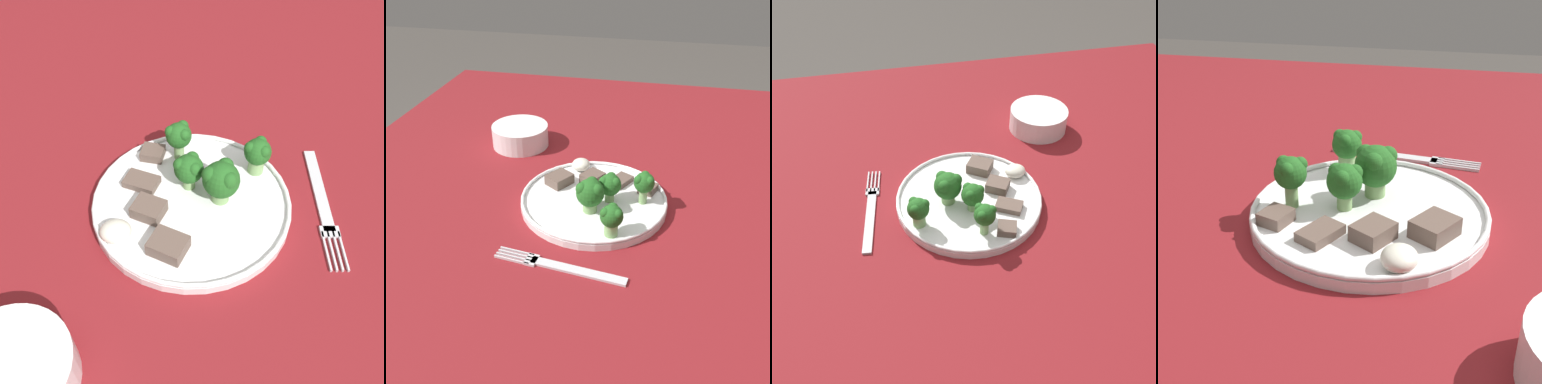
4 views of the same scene
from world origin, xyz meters
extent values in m
cube|color=maroon|center=(0.00, 0.00, 0.70)|extent=(1.31, 1.18, 0.03)
cylinder|color=brown|center=(0.60, 0.53, 0.34)|extent=(0.06, 0.06, 0.68)
cylinder|color=white|center=(0.00, 0.05, 0.72)|extent=(0.25, 0.25, 0.01)
torus|color=white|center=(0.00, 0.05, 0.73)|extent=(0.25, 0.25, 0.01)
cube|color=silver|center=(-0.17, 0.04, 0.72)|extent=(0.03, 0.14, 0.00)
cube|color=silver|center=(-0.16, 0.12, 0.72)|extent=(0.03, 0.02, 0.00)
cube|color=silver|center=(-0.15, 0.14, 0.72)|extent=(0.01, 0.06, 0.00)
cube|color=silver|center=(-0.16, 0.14, 0.72)|extent=(0.01, 0.06, 0.00)
cube|color=silver|center=(-0.16, 0.14, 0.72)|extent=(0.01, 0.06, 0.00)
cube|color=silver|center=(-0.17, 0.15, 0.72)|extent=(0.01, 0.06, 0.00)
cylinder|color=white|center=(0.19, 0.25, 0.74)|extent=(0.12, 0.12, 0.05)
cylinder|color=silver|center=(0.19, 0.25, 0.73)|extent=(0.10, 0.10, 0.03)
cylinder|color=#7FA866|center=(0.00, 0.03, 0.74)|extent=(0.02, 0.02, 0.02)
sphere|color=#215B1E|center=(0.00, 0.03, 0.76)|extent=(0.04, 0.04, 0.04)
sphere|color=#215B1E|center=(0.01, 0.03, 0.77)|extent=(0.02, 0.02, 0.02)
sphere|color=#215B1E|center=(-0.01, 0.04, 0.77)|extent=(0.02, 0.02, 0.02)
sphere|color=#215B1E|center=(-0.01, 0.02, 0.77)|extent=(0.02, 0.02, 0.02)
cylinder|color=#7FA866|center=(-0.04, 0.05, 0.74)|extent=(0.02, 0.02, 0.02)
sphere|color=#215B1E|center=(-0.04, 0.05, 0.76)|extent=(0.05, 0.05, 0.05)
sphere|color=#215B1E|center=(-0.02, 0.05, 0.77)|extent=(0.02, 0.02, 0.02)
sphere|color=#215B1E|center=(-0.04, 0.07, 0.77)|extent=(0.02, 0.02, 0.02)
sphere|color=#215B1E|center=(-0.04, 0.04, 0.77)|extent=(0.02, 0.02, 0.02)
cylinder|color=#7FA866|center=(-0.09, 0.01, 0.74)|extent=(0.02, 0.02, 0.02)
sphere|color=#215B1E|center=(-0.09, 0.01, 0.76)|extent=(0.04, 0.04, 0.04)
sphere|color=#215B1E|center=(-0.08, 0.01, 0.77)|extent=(0.02, 0.02, 0.02)
sphere|color=#215B1E|center=(-0.10, 0.02, 0.77)|extent=(0.02, 0.02, 0.02)
sphere|color=#215B1E|center=(-0.10, 0.00, 0.77)|extent=(0.02, 0.02, 0.02)
cylinder|color=#7FA866|center=(0.01, -0.03, 0.74)|extent=(0.01, 0.01, 0.03)
sphere|color=#215B1E|center=(0.01, -0.03, 0.77)|extent=(0.04, 0.04, 0.04)
sphere|color=#215B1E|center=(0.02, -0.03, 0.77)|extent=(0.02, 0.02, 0.02)
sphere|color=#215B1E|center=(0.00, -0.02, 0.77)|extent=(0.02, 0.02, 0.02)
sphere|color=#215B1E|center=(0.00, -0.04, 0.77)|extent=(0.02, 0.02, 0.02)
cube|color=brown|center=(0.04, 0.12, 0.74)|extent=(0.05, 0.05, 0.02)
cube|color=brown|center=(0.06, 0.07, 0.73)|extent=(0.05, 0.05, 0.02)
cube|color=brown|center=(0.04, -0.04, 0.73)|extent=(0.04, 0.04, 0.01)
cube|color=brown|center=(0.06, 0.02, 0.73)|extent=(0.05, 0.05, 0.01)
ellipsoid|color=silver|center=(0.10, 0.10, 0.74)|extent=(0.04, 0.03, 0.02)
camera|label=1|loc=(0.05, 0.42, 1.16)|focal=42.00mm
camera|label=2|loc=(-0.64, -0.06, 1.16)|focal=42.00mm
camera|label=3|loc=(-0.13, -0.50, 1.26)|focal=42.00mm
camera|label=4|loc=(0.49, 0.13, 1.01)|focal=50.00mm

